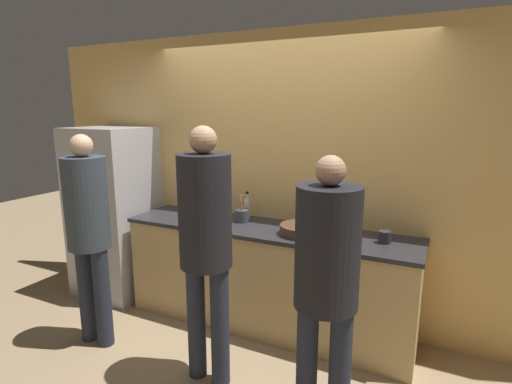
{
  "coord_description": "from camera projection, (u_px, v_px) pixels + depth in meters",
  "views": [
    {
      "loc": [
        1.38,
        -2.67,
        1.92
      ],
      "look_at": [
        0.0,
        0.14,
        1.27
      ],
      "focal_mm": 28.0,
      "sensor_mm": 36.0,
      "label": 1
    }
  ],
  "objects": [
    {
      "name": "ground_plane",
      "position": [
        249.0,
        343.0,
        3.33
      ],
      "size": [
        14.0,
        14.0,
        0.0
      ],
      "primitive_type": "plane",
      "color": "#9E8460"
    },
    {
      "name": "wall_back",
      "position": [
        281.0,
        178.0,
        3.65
      ],
      "size": [
        5.2,
        0.06,
        2.6
      ],
      "color": "#E0B266",
      "rests_on": "ground_plane"
    },
    {
      "name": "counter",
      "position": [
        267.0,
        276.0,
        3.55
      ],
      "size": [
        2.58,
        0.64,
        0.92
      ],
      "color": "tan",
      "rests_on": "ground_plane"
    },
    {
      "name": "refrigerator",
      "position": [
        115.0,
        212.0,
        4.16
      ],
      "size": [
        0.75,
        0.71,
        1.74
      ],
      "color": "#B7B7BC",
      "rests_on": "ground_plane"
    },
    {
      "name": "person_left",
      "position": [
        88.0,
        224.0,
        3.16
      ],
      "size": [
        0.33,
        0.33,
        1.74
      ],
      "color": "#232838",
      "rests_on": "ground_plane"
    },
    {
      "name": "person_center",
      "position": [
        206.0,
        234.0,
        2.69
      ],
      "size": [
        0.36,
        0.36,
        1.82
      ],
      "color": "#232838",
      "rests_on": "ground_plane"
    },
    {
      "name": "person_right",
      "position": [
        327.0,
        272.0,
        2.27
      ],
      "size": [
        0.37,
        0.37,
        1.68
      ],
      "color": "#232838",
      "rests_on": "ground_plane"
    },
    {
      "name": "fruit_bowl",
      "position": [
        302.0,
        229.0,
        3.25
      ],
      "size": [
        0.36,
        0.36,
        0.12
      ],
      "color": "#4C3323",
      "rests_on": "counter"
    },
    {
      "name": "utensil_crock",
      "position": [
        242.0,
        215.0,
        3.61
      ],
      "size": [
        0.12,
        0.12,
        0.25
      ],
      "color": "#3D424C",
      "rests_on": "counter"
    },
    {
      "name": "bottle_clear",
      "position": [
        247.0,
        208.0,
        3.7
      ],
      "size": [
        0.05,
        0.05,
        0.26
      ],
      "color": "silver",
      "rests_on": "counter"
    },
    {
      "name": "cup_black",
      "position": [
        385.0,
        237.0,
        3.04
      ],
      "size": [
        0.09,
        0.09,
        0.09
      ],
      "color": "#28282D",
      "rests_on": "counter"
    },
    {
      "name": "cup_yellow",
      "position": [
        226.0,
        222.0,
        3.45
      ],
      "size": [
        0.1,
        0.1,
        0.09
      ],
      "color": "gold",
      "rests_on": "counter"
    },
    {
      "name": "potted_plant",
      "position": [
        196.0,
        197.0,
        3.97
      ],
      "size": [
        0.18,
        0.18,
        0.26
      ],
      "color": "#9E6042",
      "rests_on": "counter"
    }
  ]
}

